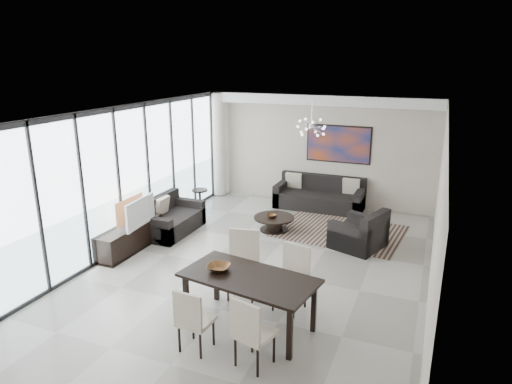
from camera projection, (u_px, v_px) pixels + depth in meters
The scene contains 20 objects.
room_shell at pixel (280, 200), 7.86m from camera, with size 6.00×9.00×2.90m.
window_wall at pixel (122, 180), 9.05m from camera, with size 0.37×8.95×2.90m.
soffit at pixel (320, 100), 11.47m from camera, with size 5.98×0.40×0.26m, color white.
painting at pixel (338, 144), 11.76m from camera, with size 1.68×0.04×0.98m, color #A84117.
chandelier at pixel (311, 127), 9.88m from camera, with size 0.66×0.66×0.71m.
rug at pixel (340, 231), 10.38m from camera, with size 2.71×2.09×0.01m, color black.
coffee_table at pixel (274, 223), 10.40m from camera, with size 0.93×0.93×0.32m.
bowl_coffee at pixel (272, 216), 10.33m from camera, with size 0.22×0.22×0.07m, color brown.
sofa_main at pixel (319, 198), 11.92m from camera, with size 2.26×0.93×0.82m.
loveseat at pixel (170, 220), 10.30m from camera, with size 0.89×1.58×0.79m.
armchair at pixel (360, 235), 9.43m from camera, with size 1.19×1.22×0.81m.
side_table at pixel (200, 196), 11.71m from camera, with size 0.40×0.40×0.55m.
tv_console at pixel (130, 238), 9.32m from camera, with size 0.48×1.71×0.54m, color black.
television at pixel (136, 212), 9.16m from camera, with size 0.99×0.13×0.57m, color gray.
dining_table at pixel (249, 282), 6.53m from camera, with size 2.07×1.27×0.81m.
dining_chair_sw at pixel (192, 317), 6.00m from camera, with size 0.45×0.45×0.92m.
dining_chair_se at pixel (250, 329), 5.67m from camera, with size 0.55×0.55×0.98m.
dining_chair_nw at pixel (243, 258), 7.50m from camera, with size 0.61×0.61×1.10m.
dining_chair_ne at pixel (293, 272), 7.11m from camera, with size 0.56×0.56×1.02m.
bowl_dining at pixel (219, 268), 6.69m from camera, with size 0.34×0.34×0.08m, color brown.
Camera 1 is at (2.90, -7.10, 3.82)m, focal length 32.00 mm.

